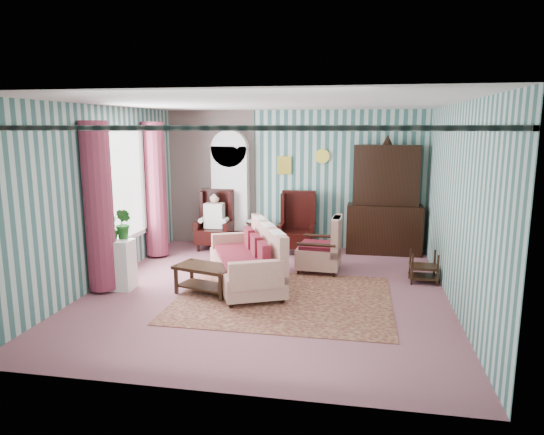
% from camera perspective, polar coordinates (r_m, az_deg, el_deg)
% --- Properties ---
extents(floor, '(6.00, 6.00, 0.00)m').
position_cam_1_polar(floor, '(7.74, -0.51, -8.66)').
color(floor, '#89505E').
rests_on(floor, ground).
extents(room_shell, '(5.53, 6.02, 2.91)m').
position_cam_1_polar(room_shell, '(7.63, -4.88, 6.46)').
color(room_shell, '#335E5A').
rests_on(room_shell, ground).
extents(bookcase, '(0.80, 0.28, 2.24)m').
position_cam_1_polar(bookcase, '(10.48, -4.91, 2.73)').
color(bookcase, silver).
rests_on(bookcase, floor).
extents(dresser_hutch, '(1.50, 0.56, 2.36)m').
position_cam_1_polar(dresser_hutch, '(10.01, 13.19, 2.46)').
color(dresser_hutch, black).
rests_on(dresser_hutch, floor).
extents(wingback_left, '(0.76, 0.80, 1.25)m').
position_cam_1_polar(wingback_left, '(10.26, -6.78, -0.28)').
color(wingback_left, black).
rests_on(wingback_left, floor).
extents(wingback_right, '(0.76, 0.80, 1.25)m').
position_cam_1_polar(wingback_right, '(9.90, 2.97, -0.63)').
color(wingback_right, black).
rests_on(wingback_right, floor).
extents(seated_woman, '(0.44, 0.40, 1.18)m').
position_cam_1_polar(seated_woman, '(10.26, -6.77, -0.48)').
color(seated_woman, white).
rests_on(seated_woman, floor).
extents(round_side_table, '(0.50, 0.50, 0.60)m').
position_cam_1_polar(round_side_table, '(10.25, -1.67, -2.08)').
color(round_side_table, black).
rests_on(round_side_table, floor).
extents(nest_table, '(0.45, 0.38, 0.54)m').
position_cam_1_polar(nest_table, '(8.47, 17.40, -5.53)').
color(nest_table, black).
rests_on(nest_table, floor).
extents(plant_stand, '(0.55, 0.35, 0.80)m').
position_cam_1_polar(plant_stand, '(8.13, -17.86, -5.28)').
color(plant_stand, silver).
rests_on(plant_stand, floor).
extents(rug, '(3.20, 2.60, 0.01)m').
position_cam_1_polar(rug, '(7.41, 1.36, -9.50)').
color(rug, '#541E1C').
rests_on(rug, floor).
extents(sofa, '(1.83, 2.31, 0.93)m').
position_cam_1_polar(sofa, '(7.85, -3.16, -4.86)').
color(sofa, beige).
rests_on(sofa, floor).
extents(floral_armchair, '(0.87, 0.87, 1.00)m').
position_cam_1_polar(floral_armchair, '(8.69, 5.55, -3.13)').
color(floral_armchair, beige).
rests_on(floral_armchair, floor).
extents(coffee_table, '(1.03, 0.75, 0.45)m').
position_cam_1_polar(coffee_table, '(7.65, -7.84, -7.24)').
color(coffee_table, black).
rests_on(coffee_table, floor).
extents(potted_plant_a, '(0.40, 0.37, 0.37)m').
position_cam_1_polar(potted_plant_a, '(8.00, -18.77, -1.26)').
color(potted_plant_a, '#1B4C17').
rests_on(potted_plant_a, plant_stand).
extents(potted_plant_b, '(0.34, 0.31, 0.49)m').
position_cam_1_polar(potted_plant_b, '(8.03, -17.06, -0.69)').
color(potted_plant_b, '#2A5B1C').
rests_on(potted_plant_b, plant_stand).
extents(potted_plant_c, '(0.26, 0.26, 0.36)m').
position_cam_1_polar(potted_plant_c, '(8.07, -18.34, -1.18)').
color(potted_plant_c, '#29571B').
rests_on(potted_plant_c, plant_stand).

